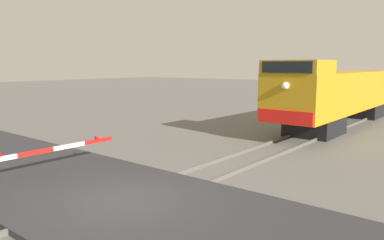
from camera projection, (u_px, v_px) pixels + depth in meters
ground_plane at (125, 206)px, 10.21m from camera, size 160.00×160.00×0.00m
rail_track_left at (108, 198)px, 10.65m from camera, size 0.08×80.00×0.15m
rail_track_right at (143, 210)px, 9.76m from camera, size 0.08×80.00×0.15m
road_surface at (125, 203)px, 10.20m from camera, size 36.00×5.70×0.17m
locomotive at (342, 93)px, 23.81m from camera, size 2.91×17.37×4.06m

